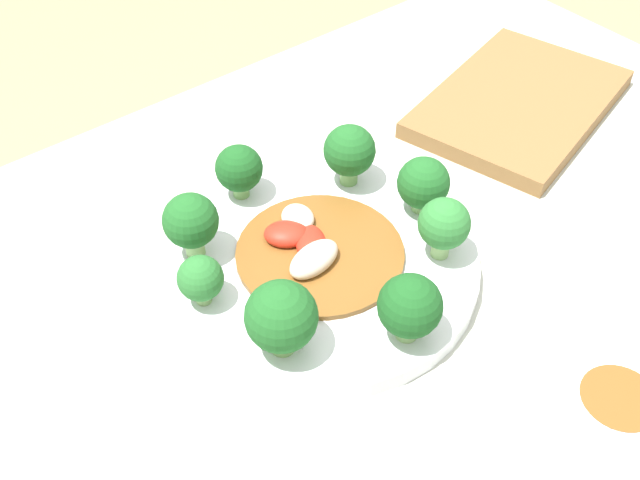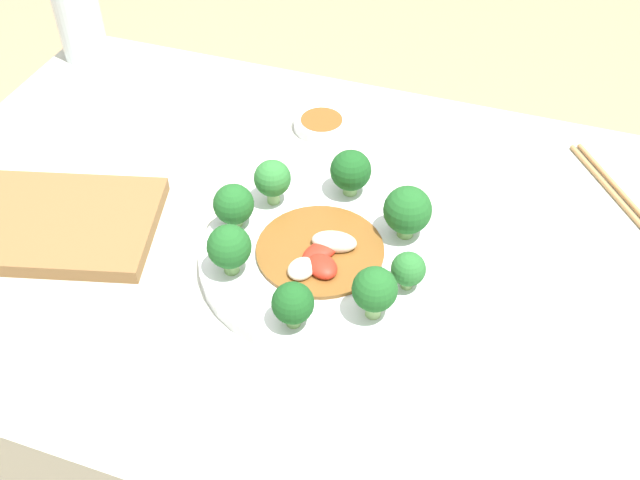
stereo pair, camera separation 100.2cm
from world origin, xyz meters
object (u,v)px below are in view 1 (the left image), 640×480
broccoli_north (410,307)px  broccoli_west (423,184)px  plate (320,262)px  cutting_board (519,103)px  broccoli_southwest (350,151)px  broccoli_northwest (444,225)px  broccoli_southeast (191,222)px  broccoli_east (201,279)px  broccoli_northeast (281,317)px  sauce_dish (618,403)px  stirfry_center (313,248)px  broccoli_south (239,169)px

broccoli_north → broccoli_west: bearing=-138.2°
plate → cutting_board: bearing=-171.0°
broccoli_southwest → broccoli_west: bearing=110.5°
broccoli_southwest → broccoli_northwest: bearing=89.5°
plate → broccoli_northwest: broccoli_northwest is taller
plate → broccoli_northwest: bearing=142.2°
broccoli_southeast → broccoli_northwest: 0.23m
broccoli_west → broccoli_southwest: bearing=-69.5°
broccoli_east → cutting_board: 0.46m
broccoli_east → broccoli_southeast: bearing=-115.1°
broccoli_southeast → broccoli_northeast: bearing=89.3°
broccoli_southeast → broccoli_north: bearing=114.4°
broccoli_northeast → sauce_dish: bearing=131.6°
broccoli_southwest → stirfry_center: size_ratio=0.42×
broccoli_west → cutting_board: (-0.23, -0.07, -0.04)m
plate → broccoli_east: (0.11, -0.02, 0.04)m
sauce_dish → cutting_board: (-0.26, -0.32, 0.00)m
plate → broccoli_north: size_ratio=4.59×
broccoli_west → cutting_board: size_ratio=0.20×
broccoli_northeast → sauce_dish: 0.28m
plate → stirfry_center: 0.02m
broccoli_southeast → cutting_board: size_ratio=0.22×
broccoli_south → stirfry_center: bearing=92.8°
broccoli_southeast → broccoli_west: 0.22m
broccoli_east → stirfry_center: size_ratio=0.31×
plate → broccoli_north: broccoli_north is taller
plate → broccoli_southwest: (-0.09, -0.06, 0.05)m
plate → sauce_dish: (-0.09, 0.27, -0.00)m
broccoli_southeast → stirfry_center: size_ratio=0.43×
broccoli_southwest → broccoli_west: size_ratio=1.12×
broccoli_south → broccoli_southwest: broccoli_southwest is taller
broccoli_north → sauce_dish: bearing=121.4°
broccoli_southeast → broccoli_south: bearing=-152.4°
broccoli_west → broccoli_northwest: (0.03, 0.06, 0.00)m
broccoli_south → broccoli_west: 0.18m
broccoli_northwest → stirfry_center: 0.12m
broccoli_northeast → broccoli_north: bearing=148.8°
broccoli_east → cutting_board: broccoli_east is taller
broccoli_northeast → broccoli_southeast: bearing=-90.7°
broccoli_southwest → stirfry_center: (0.09, 0.06, -0.03)m
broccoli_east → broccoli_northeast: size_ratio=0.70×
stirfry_center → sauce_dish: 0.29m
broccoli_northeast → stirfry_center: (-0.09, -0.07, -0.03)m
plate → broccoli_east: size_ratio=6.04×
broccoli_east → broccoli_north: 0.18m
cutting_board → broccoli_east: bearing=4.3°
cutting_board → stirfry_center: bearing=8.0°
broccoli_east → sauce_dish: 0.35m
broccoli_southeast → broccoli_south: size_ratio=1.16×
broccoli_west → broccoli_south: bearing=-45.4°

